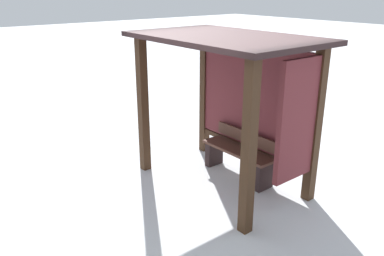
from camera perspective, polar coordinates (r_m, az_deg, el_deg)
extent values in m
plane|color=silver|center=(6.62, 4.11, -7.79)|extent=(60.00, 60.00, 0.00)
cube|color=#3C2617|center=(6.70, -7.07, 3.15)|extent=(0.14, 0.14, 2.31)
cube|color=#3C2617|center=(4.91, 8.20, -3.21)|extent=(0.14, 0.14, 2.31)
cube|color=#3C2617|center=(7.48, 1.85, 5.04)|extent=(0.14, 0.14, 2.31)
cube|color=#3C2617|center=(5.93, 17.32, 0.14)|extent=(0.14, 0.14, 2.31)
cube|color=#2F1F20|center=(5.91, 4.68, 12.85)|extent=(2.86, 1.79, 0.08)
cube|color=maroon|center=(6.59, 8.78, 4.45)|extent=(2.29, 0.08, 1.71)
cube|color=#3C2617|center=(6.87, 8.28, -2.94)|extent=(2.29, 0.06, 0.08)
cube|color=maroon|center=(5.52, 14.89, 0.99)|extent=(0.08, 0.75, 1.71)
cube|color=#523126|center=(6.66, 6.64, -3.22)|extent=(1.38, 0.39, 0.05)
cube|color=#523126|center=(6.71, 7.76, -1.25)|extent=(1.31, 0.04, 0.20)
cube|color=black|center=(6.41, 10.31, -6.83)|extent=(0.12, 0.33, 0.45)
cube|color=black|center=(7.15, 3.21, -3.61)|extent=(0.12, 0.33, 0.45)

